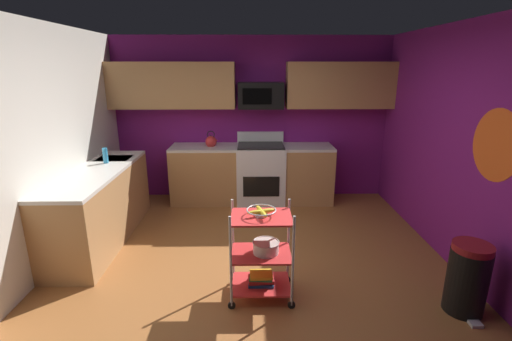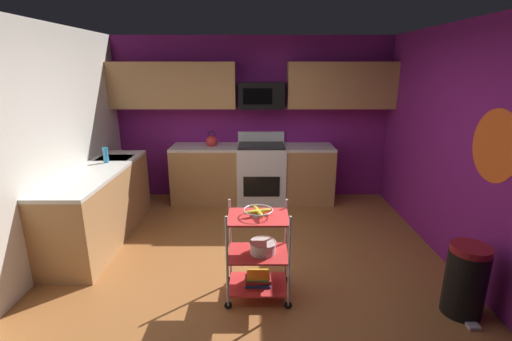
{
  "view_description": "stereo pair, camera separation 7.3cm",
  "coord_description": "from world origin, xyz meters",
  "px_view_note": "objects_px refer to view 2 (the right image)",
  "views": [
    {
      "loc": [
        -0.02,
        -3.48,
        2.14
      ],
      "look_at": [
        0.04,
        0.26,
        1.05
      ],
      "focal_mm": 25.28,
      "sensor_mm": 36.0,
      "label": 1
    },
    {
      "loc": [
        0.06,
        -3.48,
        2.14
      ],
      "look_at": [
        0.04,
        0.26,
        1.05
      ],
      "focal_mm": 25.28,
      "sensor_mm": 36.0,
      "label": 2
    }
  ],
  "objects_px": {
    "trash_can": "(468,281)",
    "fruit_bowl": "(260,211)",
    "mixing_bowl_large": "(264,247)",
    "rolling_cart": "(260,253)",
    "kettle": "(213,141)",
    "microwave": "(263,95)",
    "oven_range": "(263,173)",
    "dish_soap_bottle": "(108,155)",
    "book_stack": "(260,279)"
  },
  "relations": [
    {
      "from": "fruit_bowl",
      "to": "kettle",
      "type": "bearing_deg",
      "value": 105.67
    },
    {
      "from": "rolling_cart",
      "to": "kettle",
      "type": "relative_size",
      "value": 3.47
    },
    {
      "from": "microwave",
      "to": "kettle",
      "type": "xyz_separation_m",
      "value": [
        -0.78,
        -0.11,
        -0.7
      ]
    },
    {
      "from": "mixing_bowl_large",
      "to": "trash_can",
      "type": "bearing_deg",
      "value": -7.97
    },
    {
      "from": "dish_soap_bottle",
      "to": "mixing_bowl_large",
      "type": "bearing_deg",
      "value": -37.39
    },
    {
      "from": "rolling_cart",
      "to": "trash_can",
      "type": "relative_size",
      "value": 1.39
    },
    {
      "from": "rolling_cart",
      "to": "mixing_bowl_large",
      "type": "relative_size",
      "value": 3.63
    },
    {
      "from": "oven_range",
      "to": "rolling_cart",
      "type": "relative_size",
      "value": 1.2
    },
    {
      "from": "book_stack",
      "to": "dish_soap_bottle",
      "type": "relative_size",
      "value": 1.26
    },
    {
      "from": "oven_range",
      "to": "book_stack",
      "type": "relative_size",
      "value": 4.36
    },
    {
      "from": "book_stack",
      "to": "dish_soap_bottle",
      "type": "distance_m",
      "value": 2.65
    },
    {
      "from": "microwave",
      "to": "fruit_bowl",
      "type": "height_order",
      "value": "microwave"
    },
    {
      "from": "microwave",
      "to": "dish_soap_bottle",
      "type": "height_order",
      "value": "microwave"
    },
    {
      "from": "trash_can",
      "to": "mixing_bowl_large",
      "type": "bearing_deg",
      "value": 172.03
    },
    {
      "from": "oven_range",
      "to": "kettle",
      "type": "distance_m",
      "value": 0.94
    },
    {
      "from": "rolling_cart",
      "to": "mixing_bowl_large",
      "type": "height_order",
      "value": "rolling_cart"
    },
    {
      "from": "rolling_cart",
      "to": "kettle",
      "type": "xyz_separation_m",
      "value": [
        -0.72,
        2.56,
        0.54
      ]
    },
    {
      "from": "fruit_bowl",
      "to": "mixing_bowl_large",
      "type": "height_order",
      "value": "fruit_bowl"
    },
    {
      "from": "rolling_cart",
      "to": "fruit_bowl",
      "type": "xyz_separation_m",
      "value": [
        -0.0,
        0.0,
        0.42
      ]
    },
    {
      "from": "microwave",
      "to": "mixing_bowl_large",
      "type": "xyz_separation_m",
      "value": [
        -0.02,
        -2.67,
        -1.18
      ]
    },
    {
      "from": "microwave",
      "to": "rolling_cart",
      "type": "height_order",
      "value": "microwave"
    },
    {
      "from": "microwave",
      "to": "mixing_bowl_large",
      "type": "relative_size",
      "value": 2.78
    },
    {
      "from": "mixing_bowl_large",
      "to": "trash_can",
      "type": "height_order",
      "value": "trash_can"
    },
    {
      "from": "rolling_cart",
      "to": "book_stack",
      "type": "height_order",
      "value": "rolling_cart"
    },
    {
      "from": "fruit_bowl",
      "to": "kettle",
      "type": "height_order",
      "value": "kettle"
    },
    {
      "from": "kettle",
      "to": "oven_range",
      "type": "bearing_deg",
      "value": 0.28
    },
    {
      "from": "fruit_bowl",
      "to": "book_stack",
      "type": "height_order",
      "value": "fruit_bowl"
    },
    {
      "from": "microwave",
      "to": "mixing_bowl_large",
      "type": "distance_m",
      "value": 2.92
    },
    {
      "from": "microwave",
      "to": "rolling_cart",
      "type": "distance_m",
      "value": 2.95
    },
    {
      "from": "fruit_bowl",
      "to": "trash_can",
      "type": "relative_size",
      "value": 0.41
    },
    {
      "from": "oven_range",
      "to": "fruit_bowl",
      "type": "bearing_deg",
      "value": -91.45
    },
    {
      "from": "book_stack",
      "to": "trash_can",
      "type": "bearing_deg",
      "value": -7.79
    },
    {
      "from": "fruit_bowl",
      "to": "book_stack",
      "type": "bearing_deg",
      "value": -75.96
    },
    {
      "from": "oven_range",
      "to": "trash_can",
      "type": "distance_m",
      "value": 3.32
    },
    {
      "from": "microwave",
      "to": "fruit_bowl",
      "type": "relative_size",
      "value": 2.57
    },
    {
      "from": "fruit_bowl",
      "to": "trash_can",
      "type": "xyz_separation_m",
      "value": [
        1.82,
        -0.25,
        -0.55
      ]
    },
    {
      "from": "book_stack",
      "to": "trash_can",
      "type": "relative_size",
      "value": 0.38
    },
    {
      "from": "fruit_bowl",
      "to": "kettle",
      "type": "xyz_separation_m",
      "value": [
        -0.72,
        2.56,
        0.12
      ]
    },
    {
      "from": "fruit_bowl",
      "to": "book_stack",
      "type": "xyz_separation_m",
      "value": [
        0.0,
        -0.0,
        -0.69
      ]
    },
    {
      "from": "kettle",
      "to": "dish_soap_bottle",
      "type": "height_order",
      "value": "kettle"
    },
    {
      "from": "oven_range",
      "to": "kettle",
      "type": "relative_size",
      "value": 4.17
    },
    {
      "from": "mixing_bowl_large",
      "to": "dish_soap_bottle",
      "type": "relative_size",
      "value": 1.26
    },
    {
      "from": "microwave",
      "to": "book_stack",
      "type": "bearing_deg",
      "value": -91.38
    },
    {
      "from": "kettle",
      "to": "trash_can",
      "type": "height_order",
      "value": "kettle"
    },
    {
      "from": "fruit_bowl",
      "to": "kettle",
      "type": "relative_size",
      "value": 1.03
    },
    {
      "from": "fruit_bowl",
      "to": "mixing_bowl_large",
      "type": "bearing_deg",
      "value": -0.0
    },
    {
      "from": "trash_can",
      "to": "fruit_bowl",
      "type": "bearing_deg",
      "value": 172.21
    },
    {
      "from": "book_stack",
      "to": "rolling_cart",
      "type": "bearing_deg",
      "value": 104.04
    },
    {
      "from": "mixing_bowl_large",
      "to": "kettle",
      "type": "bearing_deg",
      "value": 106.57
    },
    {
      "from": "mixing_bowl_large",
      "to": "book_stack",
      "type": "distance_m",
      "value": 0.34
    }
  ]
}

